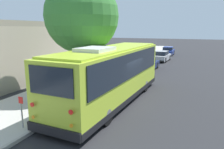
% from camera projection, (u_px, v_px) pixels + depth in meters
% --- Properties ---
extents(ground_plane, '(160.00, 160.00, 0.00)m').
position_uv_depth(ground_plane, '(121.00, 101.00, 12.88)').
color(ground_plane, '#28282B').
extents(sidewalk_slab, '(80.00, 4.28, 0.15)m').
position_uv_depth(sidewalk_slab, '(61.00, 92.00, 14.43)').
color(sidewalk_slab, '#B2AFA8').
rests_on(sidewalk_slab, ground).
extents(curb_strip, '(80.00, 0.14, 0.15)m').
position_uv_depth(curb_strip, '(91.00, 96.00, 13.61)').
color(curb_strip, '#9D9A94').
rests_on(curb_strip, ground).
extents(shuttle_bus, '(10.41, 2.99, 3.33)m').
position_uv_depth(shuttle_bus, '(111.00, 72.00, 12.35)').
color(shuttle_bus, '#ADC633').
rests_on(shuttle_bus, ground).
extents(parked_sedan_navy, '(4.59, 1.90, 1.27)m').
position_uv_depth(parked_sedan_navy, '(146.00, 64.00, 22.40)').
color(parked_sedan_navy, '#19234C').
rests_on(parked_sedan_navy, ground).
extents(parked_sedan_silver, '(4.26, 2.03, 1.32)m').
position_uv_depth(parked_sedan_silver, '(161.00, 56.00, 28.50)').
color(parked_sedan_silver, '#A8AAAF').
rests_on(parked_sedan_silver, ground).
extents(parked_sedan_blue, '(4.31, 1.79, 1.32)m').
position_uv_depth(parked_sedan_blue, '(168.00, 51.00, 34.84)').
color(parked_sedan_blue, navy).
rests_on(parked_sedan_blue, ground).
extents(street_tree, '(4.75, 4.75, 7.91)m').
position_uv_depth(street_tree, '(83.00, 11.00, 13.97)').
color(street_tree, brown).
rests_on(street_tree, sidewalk_slab).
extents(sign_post_near, '(0.06, 0.22, 1.35)m').
position_uv_depth(sign_post_near, '(22.00, 112.00, 8.99)').
color(sign_post_near, gray).
rests_on(sign_post_near, sidewalk_slab).
extents(sign_post_far, '(0.06, 0.06, 1.22)m').
position_uv_depth(sign_post_far, '(54.00, 99.00, 10.94)').
color(sign_post_far, gray).
rests_on(sign_post_far, sidewalk_slab).
extents(fire_hydrant, '(0.22, 0.22, 0.81)m').
position_uv_depth(fire_hydrant, '(125.00, 67.00, 21.03)').
color(fire_hydrant, '#99999E').
rests_on(fire_hydrant, sidewalk_slab).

